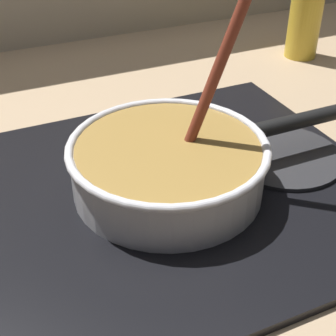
{
  "coord_description": "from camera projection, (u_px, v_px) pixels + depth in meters",
  "views": [
    {
      "loc": [
        -0.25,
        -0.32,
        0.4
      ],
      "look_at": [
        -0.04,
        0.16,
        0.04
      ],
      "focal_mm": 53.04,
      "sensor_mm": 36.0,
      "label": 1
    }
  ],
  "objects": [
    {
      "name": "burner_ring",
      "position": [
        168.0,
        186.0,
        0.65
      ],
      "size": [
        0.16,
        0.16,
        0.01
      ],
      "primitive_type": "torus",
      "color": "#592D0C",
      "rests_on": "hob_plate"
    },
    {
      "name": "ground",
      "position": [
        255.0,
        280.0,
        0.56
      ],
      "size": [
        2.4,
        1.6,
        0.04
      ],
      "primitive_type": "cube",
      "color": "#9E8466"
    },
    {
      "name": "cooking_pan",
      "position": [
        170.0,
        164.0,
        0.63
      ],
      "size": [
        0.4,
        0.26,
        0.33
      ],
      "color": "silver",
      "rests_on": "hob_plate"
    },
    {
      "name": "sauce_bottle",
      "position": [
        306.0,
        12.0,
        1.01
      ],
      "size": [
        0.07,
        0.07,
        0.22
      ],
      "color": "gold",
      "rests_on": "ground"
    },
    {
      "name": "hob_plate",
      "position": [
        168.0,
        192.0,
        0.66
      ],
      "size": [
        0.56,
        0.48,
        0.01
      ],
      "primitive_type": "cube",
      "color": "black",
      "rests_on": "ground"
    },
    {
      "name": "spare_burner",
      "position": [
        282.0,
        156.0,
        0.71
      ],
      "size": [
        0.17,
        0.17,
        0.01
      ],
      "primitive_type": "cylinder",
      "color": "#262628",
      "rests_on": "hob_plate"
    }
  ]
}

